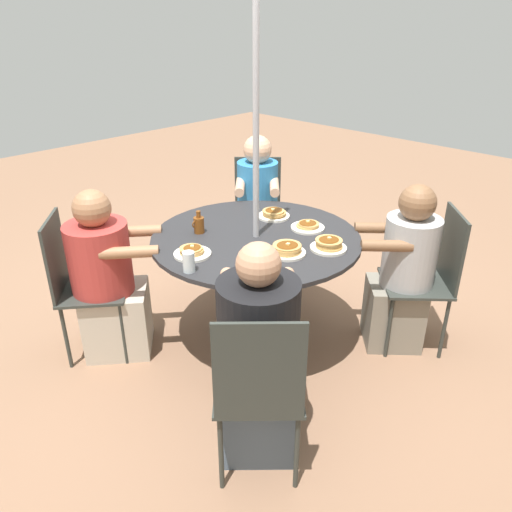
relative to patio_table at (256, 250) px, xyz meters
name	(u,v)px	position (x,y,z in m)	size (l,w,h in m)	color
ground_plane	(256,338)	(0.00, 0.00, -0.67)	(12.00, 12.00, 0.00)	#8C664C
patio_table	(256,250)	(0.00, 0.00, 0.00)	(1.30, 1.30, 0.76)	#28282B
umbrella_pole	(256,160)	(0.00, 0.00, 0.57)	(0.04, 0.04, 2.48)	#ADADB2
patio_chair_north	(431,272)	(-0.74, 0.82, -0.14)	(0.57, 0.57, 0.93)	#333833
diner_north	(402,275)	(-0.63, 0.69, -0.16)	(0.55, 0.56, 1.11)	gray
patio_chair_east	(258,208)	(-0.80, -0.76, -0.14)	(0.57, 0.57, 0.93)	#333833
diner_east	(257,214)	(-0.68, -0.64, -0.12)	(0.55, 0.54, 1.17)	#3D3D42
patio_chair_south	(78,279)	(0.86, -0.70, -0.14)	(0.57, 0.57, 0.93)	#333833
diner_south	(108,283)	(0.72, -0.58, -0.17)	(0.63, 0.61, 1.10)	beige
patio_chair_west	(259,387)	(0.78, 0.78, -0.14)	(0.57, 0.57, 0.93)	#333833
diner_west	(258,363)	(0.66, 0.66, -0.14)	(0.60, 0.59, 1.16)	slate
pancake_plate_a	(274,214)	(-0.31, -0.13, 0.12)	(0.21, 0.21, 0.06)	silver
pancake_plate_b	(329,245)	(-0.16, 0.43, 0.12)	(0.21, 0.21, 0.07)	silver
pancake_plate_c	(287,250)	(0.05, 0.30, 0.12)	(0.21, 0.21, 0.07)	silver
pancake_plate_d	(192,252)	(0.44, -0.08, 0.11)	(0.21, 0.21, 0.06)	silver
pancake_plate_e	(308,226)	(-0.31, 0.15, 0.11)	(0.21, 0.21, 0.05)	silver
syrup_bottle	(199,224)	(0.21, -0.29, 0.15)	(0.09, 0.07, 0.14)	brown
coffee_cup	(269,268)	(0.34, 0.42, 0.15)	(0.09, 0.09, 0.11)	white
drinking_glass_a	(189,262)	(0.58, 0.07, 0.15)	(0.07, 0.07, 0.11)	silver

